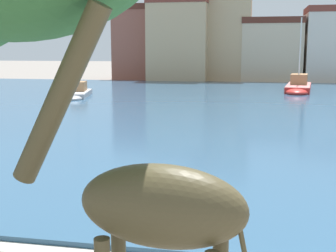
% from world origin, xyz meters
% --- Properties ---
extents(harbor_water, '(78.01, 49.53, 0.24)m').
position_xyz_m(harbor_water, '(0.00, 31.09, 0.12)').
color(harbor_water, '#2D5170').
rests_on(harbor_water, ground).
extents(giraffe_statue, '(3.00, 0.87, 5.22)m').
position_xyz_m(giraffe_statue, '(2.94, 2.07, 2.67)').
color(giraffe_statue, '#4C4228').
rests_on(giraffe_statue, ground).
extents(sailboat_grey, '(3.09, 6.56, 7.42)m').
position_xyz_m(sailboat_grey, '(-11.42, 35.11, 0.51)').
color(sailboat_grey, '#939399').
rests_on(sailboat_grey, ground).
extents(sailboat_red, '(3.23, 9.02, 7.40)m').
position_xyz_m(sailboat_red, '(8.12, 44.23, 0.61)').
color(sailboat_red, red).
rests_on(sailboat_red, ground).
extents(townhouse_corner_house, '(6.34, 6.40, 10.42)m').
position_xyz_m(townhouse_corner_house, '(-12.67, 61.32, 5.22)').
color(townhouse_corner_house, '#8E5142').
rests_on(townhouse_corner_house, ground).
extents(townhouse_end_terrace, '(7.90, 7.70, 10.93)m').
position_xyz_m(townhouse_end_terrace, '(-6.30, 58.88, 5.48)').
color(townhouse_end_terrace, tan).
rests_on(townhouse_end_terrace, ground).
extents(townhouse_narrow_midrow, '(7.79, 6.60, 13.77)m').
position_xyz_m(townhouse_narrow_midrow, '(-0.75, 60.77, 6.90)').
color(townhouse_narrow_midrow, tan).
rests_on(townhouse_narrow_midrow, ground).
extents(townhouse_wide_warehouse, '(7.92, 6.85, 8.38)m').
position_xyz_m(townhouse_wide_warehouse, '(5.87, 60.83, 4.20)').
color(townhouse_wide_warehouse, '#C6B293').
rests_on(townhouse_wide_warehouse, ground).
extents(townhouse_tall_gabled, '(6.63, 7.00, 9.68)m').
position_xyz_m(townhouse_tall_gabled, '(13.34, 60.58, 4.85)').
color(townhouse_tall_gabled, beige).
rests_on(townhouse_tall_gabled, ground).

